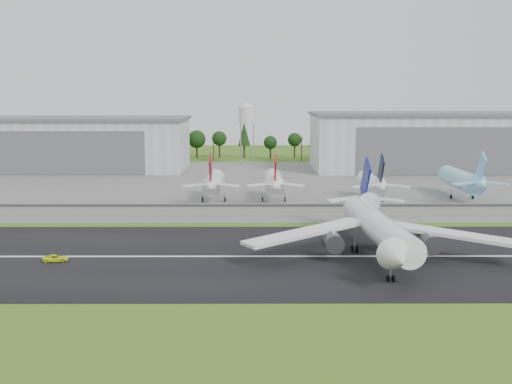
{
  "coord_description": "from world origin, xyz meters",
  "views": [
    {
      "loc": [
        -1.8,
        -119.36,
        33.56
      ],
      "look_at": [
        -1.28,
        40.0,
        9.0
      ],
      "focal_mm": 45.0,
      "sensor_mm": 36.0,
      "label": 1
    }
  ],
  "objects_px": {
    "ground_vehicle": "(56,258)",
    "parked_jet_skyblue": "(464,180)",
    "parked_jet_navy": "(373,184)",
    "parked_jet_red_a": "(213,183)",
    "parked_jet_red_b": "(274,183)",
    "main_airliner": "(378,234)"
  },
  "relations": [
    {
      "from": "ground_vehicle",
      "to": "parked_jet_navy",
      "type": "height_order",
      "value": "parked_jet_navy"
    },
    {
      "from": "ground_vehicle",
      "to": "main_airliner",
      "type": "bearing_deg",
      "value": -96.6
    },
    {
      "from": "ground_vehicle",
      "to": "parked_jet_red_a",
      "type": "relative_size",
      "value": 0.16
    },
    {
      "from": "parked_jet_red_b",
      "to": "parked_jet_navy",
      "type": "distance_m",
      "value": 30.66
    },
    {
      "from": "parked_jet_red_a",
      "to": "parked_jet_skyblue",
      "type": "relative_size",
      "value": 0.84
    },
    {
      "from": "main_airliner",
      "to": "parked_jet_navy",
      "type": "bearing_deg",
      "value": -103.06
    },
    {
      "from": "parked_jet_navy",
      "to": "parked_jet_red_a",
      "type": "bearing_deg",
      "value": 179.95
    },
    {
      "from": "parked_jet_red_a",
      "to": "parked_jet_navy",
      "type": "relative_size",
      "value": 1.0
    },
    {
      "from": "parked_jet_red_b",
      "to": "parked_jet_skyblue",
      "type": "xyz_separation_m",
      "value": [
        60.46,
        5.02,
        0.06
      ]
    },
    {
      "from": "ground_vehicle",
      "to": "parked_jet_skyblue",
      "type": "height_order",
      "value": "parked_jet_skyblue"
    },
    {
      "from": "parked_jet_navy",
      "to": "parked_jet_skyblue",
      "type": "bearing_deg",
      "value": 9.65
    },
    {
      "from": "main_airliner",
      "to": "ground_vehicle",
      "type": "bearing_deg",
      "value": -0.51
    },
    {
      "from": "parked_jet_red_b",
      "to": "parked_jet_red_a",
      "type": "bearing_deg",
      "value": -179.96
    },
    {
      "from": "parked_jet_navy",
      "to": "main_airliner",
      "type": "bearing_deg",
      "value": -99.48
    },
    {
      "from": "ground_vehicle",
      "to": "parked_jet_red_b",
      "type": "xyz_separation_m",
      "value": [
        46.11,
        70.53,
        5.44
      ]
    },
    {
      "from": "parked_jet_red_b",
      "to": "parked_jet_navy",
      "type": "relative_size",
      "value": 1.0
    },
    {
      "from": "main_airliner",
      "to": "parked_jet_red_b",
      "type": "height_order",
      "value": "main_airliner"
    },
    {
      "from": "ground_vehicle",
      "to": "parked_jet_skyblue",
      "type": "distance_m",
      "value": 130.75
    },
    {
      "from": "parked_jet_red_a",
      "to": "parked_jet_skyblue",
      "type": "height_order",
      "value": "parked_jet_skyblue"
    },
    {
      "from": "parked_jet_red_a",
      "to": "parked_jet_red_b",
      "type": "bearing_deg",
      "value": 0.04
    },
    {
      "from": "parked_jet_red_a",
      "to": "parked_jet_navy",
      "type": "height_order",
      "value": "parked_jet_red_a"
    },
    {
      "from": "ground_vehicle",
      "to": "parked_jet_navy",
      "type": "distance_m",
      "value": 104.33
    }
  ]
}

